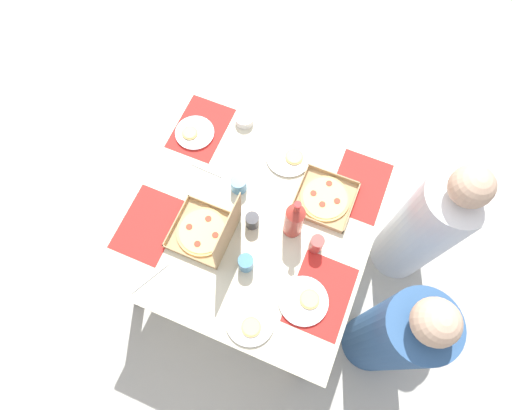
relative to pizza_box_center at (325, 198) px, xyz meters
name	(u,v)px	position (x,y,z in m)	size (l,w,h in m)	color
ground_plane	(256,246)	(0.16, -0.31, -0.73)	(6.00, 6.00, 0.00)	beige
dining_table	(256,212)	(0.16, -0.31, -0.11)	(1.32, 1.19, 0.72)	#3F3328
placemat_near_left	(201,128)	(-0.14, -0.75, -0.01)	(0.36, 0.26, 0.00)	red
placemat_near_right	(149,225)	(0.46, -0.75, -0.01)	(0.36, 0.26, 0.00)	red
placemat_far_left	(359,186)	(-0.14, 0.14, -0.01)	(0.36, 0.26, 0.00)	red
placemat_far_right	(321,295)	(0.46, 0.14, -0.01)	(0.36, 0.26, 0.00)	red
pizza_box_center	(325,198)	(0.00, 0.00, 0.00)	(0.28, 0.28, 0.04)	tan
pizza_box_corner_right	(208,232)	(0.39, -0.46, 0.04)	(0.28, 0.30, 0.32)	tan
plate_far_right	(194,133)	(-0.09, -0.77, 0.00)	(0.21, 0.21, 0.03)	white
plate_middle	(304,301)	(0.51, 0.08, 0.00)	(0.23, 0.23, 0.03)	white
plate_near_left	(289,157)	(-0.15, -0.25, 0.00)	(0.24, 0.24, 0.03)	white
plate_far_left	(250,322)	(0.69, -0.11, 0.00)	(0.22, 0.22, 0.03)	white
soda_bottle	(294,220)	(0.21, -0.09, 0.12)	(0.09, 0.09, 0.32)	#B2382D
cup_dark	(252,221)	(0.26, -0.28, 0.03)	(0.07, 0.07, 0.09)	#333338
cup_clear_left	(239,184)	(0.11, -0.42, 0.03)	(0.08, 0.08, 0.09)	teal
cup_spare	(246,263)	(0.46, -0.23, 0.04)	(0.07, 0.07, 0.10)	teal
cup_red	(316,244)	(0.25, 0.04, 0.04)	(0.06, 0.06, 0.11)	#BF4742
condiment_bowl	(244,120)	(-0.26, -0.55, 0.01)	(0.10, 0.10, 0.05)	white
knife_by_far_right	(150,277)	(0.69, -0.62, -0.01)	(0.21, 0.02, 0.01)	#B7B7BC
fork_by_near_left	(207,170)	(0.08, -0.61, -0.01)	(0.19, 0.02, 0.01)	#B7B7BC
diner_left_seat	(424,228)	(-0.14, 0.55, -0.21)	(0.32, 0.32, 1.16)	white
diner_right_seat	(393,335)	(0.46, 0.55, -0.22)	(0.32, 0.32, 1.14)	#33598C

